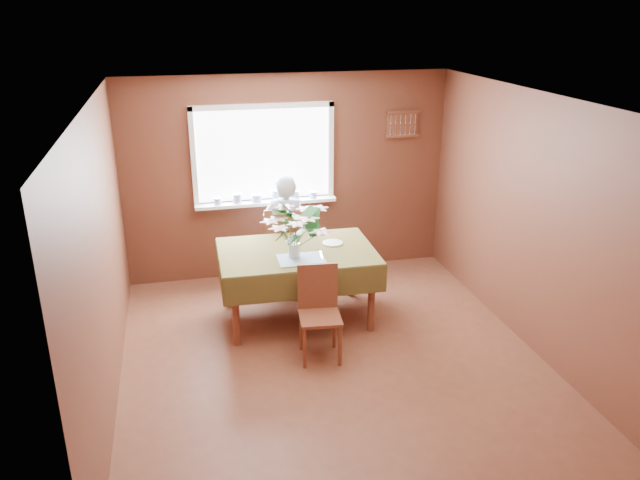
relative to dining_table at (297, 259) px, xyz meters
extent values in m
plane|color=brown|center=(0.16, -0.94, -0.70)|extent=(4.50, 4.50, 0.00)
plane|color=white|center=(0.16, -0.94, 1.80)|extent=(4.50, 4.50, 0.00)
plane|color=brown|center=(0.16, 1.31, 0.55)|extent=(4.00, 0.00, 4.00)
plane|color=brown|center=(0.16, -3.19, 0.55)|extent=(4.00, 0.00, 4.00)
plane|color=brown|center=(-1.84, -0.94, 0.55)|extent=(0.00, 4.50, 4.50)
plane|color=brown|center=(2.16, -0.94, 0.55)|extent=(0.00, 4.50, 4.50)
cube|color=white|center=(-0.14, 1.29, 0.85)|extent=(1.60, 0.01, 1.10)
cube|color=white|center=(-0.14, 1.28, 1.43)|extent=(1.72, 0.06, 0.06)
cube|color=white|center=(-0.14, 1.28, 0.27)|extent=(1.72, 0.06, 0.06)
cube|color=white|center=(-0.97, 1.28, 0.85)|extent=(0.06, 0.06, 1.22)
cube|color=white|center=(0.69, 1.28, 0.85)|extent=(0.06, 0.06, 1.22)
cube|color=white|center=(-0.14, 1.21, 0.28)|extent=(1.72, 0.20, 0.04)
cylinder|color=white|center=(-0.73, 1.19, 0.34)|extent=(0.09, 0.09, 0.08)
cylinder|color=white|center=(-0.49, 1.19, 0.35)|extent=(0.11, 0.11, 0.12)
cylinder|color=white|center=(-0.26, 1.19, 0.34)|extent=(0.12, 0.12, 0.09)
cylinder|color=white|center=(-0.02, 1.19, 0.36)|extent=(0.10, 0.10, 0.13)
cylinder|color=white|center=(0.21, 1.19, 0.35)|extent=(0.11, 0.11, 0.10)
cylinder|color=white|center=(0.45, 1.19, 0.34)|extent=(0.09, 0.09, 0.08)
cube|color=brown|center=(1.61, 1.28, 1.15)|extent=(0.40, 0.03, 0.30)
cube|color=brown|center=(1.61, 1.27, 1.30)|extent=(0.44, 0.04, 0.03)
cube|color=brown|center=(1.61, 1.27, 1.00)|extent=(0.44, 0.04, 0.03)
cylinder|color=brown|center=(-0.71, -0.42, -0.33)|extent=(0.07, 0.07, 0.75)
cylinder|color=brown|center=(0.70, -0.45, -0.33)|extent=(0.07, 0.07, 0.75)
cylinder|color=brown|center=(-0.70, 0.46, -0.33)|extent=(0.07, 0.07, 0.75)
cylinder|color=brown|center=(0.71, 0.43, -0.33)|extent=(0.07, 0.07, 0.75)
cube|color=brown|center=(0.00, 0.00, 0.07)|extent=(1.60, 1.09, 0.04)
cube|color=#403717|center=(0.00, 0.00, 0.09)|extent=(1.67, 1.15, 0.01)
cube|color=#403717|center=(-0.01, -0.56, -0.06)|extent=(1.64, 0.05, 0.29)
cube|color=#403717|center=(0.01, 0.56, -0.06)|extent=(1.64, 0.05, 0.29)
cube|color=#403717|center=(-0.82, 0.02, -0.06)|extent=(0.04, 1.12, 0.29)
cube|color=#403717|center=(0.82, -0.01, -0.06)|extent=(0.04, 1.12, 0.29)
cube|color=#4BB2D7|center=(-0.01, -0.26, 0.10)|extent=(0.48, 0.36, 0.01)
cylinder|color=brown|center=(0.27, 1.01, -0.47)|extent=(0.04, 0.04, 0.47)
cylinder|color=brown|center=(-0.09, 1.11, -0.47)|extent=(0.04, 0.04, 0.47)
cylinder|color=brown|center=(0.17, 0.65, -0.47)|extent=(0.04, 0.04, 0.47)
cylinder|color=brown|center=(-0.20, 0.75, -0.47)|extent=(0.04, 0.04, 0.47)
cube|color=brown|center=(0.04, 0.88, -0.22)|extent=(0.54, 0.54, 0.03)
cube|color=brown|center=(-0.02, 0.68, 0.06)|extent=(0.43, 0.15, 0.52)
cylinder|color=brown|center=(-0.13, -1.01, -0.49)|extent=(0.04, 0.04, 0.42)
cylinder|color=brown|center=(0.20, -1.04, -0.49)|extent=(0.04, 0.04, 0.42)
cylinder|color=brown|center=(-0.10, -0.67, -0.49)|extent=(0.04, 0.04, 0.42)
cylinder|color=brown|center=(0.23, -0.71, -0.49)|extent=(0.04, 0.04, 0.42)
cube|color=brown|center=(0.05, -0.86, -0.27)|extent=(0.43, 0.43, 0.03)
cube|color=brown|center=(0.07, -0.68, -0.02)|extent=(0.39, 0.07, 0.47)
imported|color=white|center=(0.02, 0.76, 0.01)|extent=(0.58, 0.44, 1.43)
cylinder|color=white|center=(-0.06, -0.18, 0.17)|extent=(0.12, 0.12, 0.15)
cylinder|color=#33662D|center=(-0.06, -0.18, 0.29)|extent=(0.07, 0.07, 0.11)
cylinder|color=white|center=(0.42, 0.11, 0.10)|extent=(0.25, 0.25, 0.01)
cube|color=silver|center=(0.22, -0.20, 0.11)|extent=(0.05, 0.21, 0.00)
camera|label=1|loc=(-1.17, -6.03, 2.55)|focal=35.00mm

